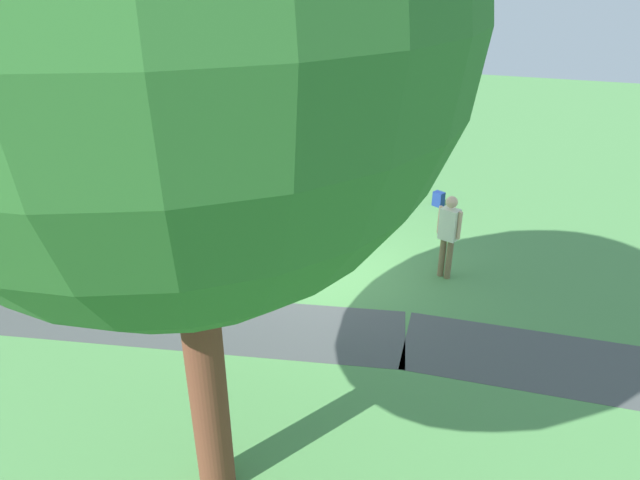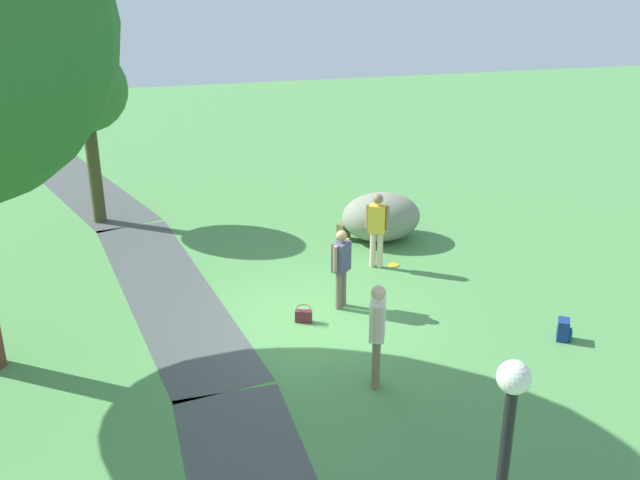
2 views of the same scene
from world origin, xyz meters
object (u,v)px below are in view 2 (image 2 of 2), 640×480
lawn_boulder (381,217)px  man_near_boulder (377,225)px  backpack_by_boulder (343,232)px  handbag_on_grass (304,315)px  spare_backpack_on_lawn (564,330)px  woman_with_handbag (341,264)px  passerby_on_path (377,328)px  frisbee_on_grass (393,265)px  young_tree_near_path (85,92)px

lawn_boulder → man_near_boulder: bearing=158.9°
lawn_boulder → backpack_by_boulder: lawn_boulder is taller
handbag_on_grass → spare_backpack_on_lawn: size_ratio=0.87×
lawn_boulder → woman_with_handbag: woman_with_handbag is taller
handbag_on_grass → lawn_boulder: bearing=-36.5°
passerby_on_path → handbag_on_grass: (2.36, 0.70, -0.93)m
lawn_boulder → spare_backpack_on_lawn: 5.67m
handbag_on_grass → spare_backpack_on_lawn: spare_backpack_on_lawn is taller
backpack_by_boulder → frisbee_on_grass: bearing=-158.4°
young_tree_near_path → passerby_on_path: (-8.77, -4.66, -2.25)m
backpack_by_boulder → young_tree_near_path: bearing=65.7°
man_near_boulder → frisbee_on_grass: bearing=-94.5°
man_near_boulder → spare_backpack_on_lawn: 4.58m
passerby_on_path → spare_backpack_on_lawn: bearing=-80.5°
young_tree_near_path → woman_with_handbag: (-5.98, -4.81, -2.38)m
woman_with_handbag → passerby_on_path: (-2.80, 0.15, 0.12)m
backpack_by_boulder → spare_backpack_on_lawn: bearing=-154.3°
handbag_on_grass → woman_with_handbag: bearing=-62.9°
woman_with_handbag → handbag_on_grass: bearing=117.1°
frisbee_on_grass → lawn_boulder: bearing=-7.0°
lawn_boulder → young_tree_near_path: bearing=67.3°
young_tree_near_path → handbag_on_grass: 8.18m
woman_with_handbag → passerby_on_path: bearing=177.0°
young_tree_near_path → backpack_by_boulder: size_ratio=11.02×
lawn_boulder → woman_with_handbag: 3.71m
handbag_on_grass → frisbee_on_grass: (2.06, -2.49, -0.13)m
man_near_boulder → spare_backpack_on_lawn: bearing=-148.2°
young_tree_near_path → woman_with_handbag: young_tree_near_path is taller
passerby_on_path → frisbee_on_grass: 4.89m
man_near_boulder → spare_backpack_on_lawn: size_ratio=4.26×
young_tree_near_path → handbag_on_grass: size_ratio=12.65×
spare_backpack_on_lawn → young_tree_near_path: bearing=46.0°
passerby_on_path → backpack_by_boulder: passerby_on_path is taller
woman_with_handbag → frisbee_on_grass: woman_with_handbag is taller
lawn_boulder → passerby_on_path: bearing=161.7°
lawn_boulder → man_near_boulder: 1.70m
lawn_boulder → frisbee_on_grass: bearing=173.0°
lawn_boulder → backpack_by_boulder: bearing=78.5°
passerby_on_path → lawn_boulder: bearing=-18.3°
passerby_on_path → backpack_by_boulder: 6.34m
woman_with_handbag → man_near_boulder: 2.08m
handbag_on_grass → young_tree_near_path: bearing=31.7°
woman_with_handbag → handbag_on_grass: (-0.43, 0.85, -0.80)m
frisbee_on_grass → man_near_boulder: bearing=85.5°
passerby_on_path → spare_backpack_on_lawn: 3.92m
young_tree_near_path → frisbee_on_grass: size_ratio=19.16×
backpack_by_boulder → spare_backpack_on_lawn: same height
spare_backpack_on_lawn → backpack_by_boulder: bearing=25.7°
man_near_boulder → passerby_on_path: size_ratio=0.94×
young_tree_near_path → spare_backpack_on_lawn: bearing=-134.0°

